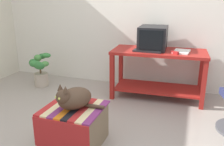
{
  "coord_description": "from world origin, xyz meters",
  "views": [
    {
      "loc": [
        1.01,
        -1.84,
        1.44
      ],
      "look_at": [
        0.08,
        0.85,
        0.55
      ],
      "focal_mm": 38.42,
      "sensor_mm": 36.0,
      "label": 1
    }
  ],
  "objects": [
    {
      "name": "desk",
      "position": [
        0.54,
        1.6,
        0.49
      ],
      "size": [
        1.37,
        0.7,
        0.72
      ],
      "rotation": [
        0.0,
        0.0,
        0.06
      ],
      "color": "maroon",
      "rests_on": "ground_plane"
    },
    {
      "name": "book",
      "position": [
        0.85,
        1.57,
        0.73
      ],
      "size": [
        0.24,
        0.32,
        0.02
      ],
      "primitive_type": "cube",
      "rotation": [
        0.0,
        0.0,
        -0.11
      ],
      "color": "white",
      "rests_on": "desk"
    },
    {
      "name": "back_wall",
      "position": [
        0.0,
        2.05,
        1.3
      ],
      "size": [
        8.0,
        0.1,
        2.6
      ],
      "primitive_type": "cube",
      "color": "silver",
      "rests_on": "ground_plane"
    },
    {
      "name": "potted_plant",
      "position": [
        -1.4,
        1.41,
        0.29
      ],
      "size": [
        0.35,
        0.38,
        0.56
      ],
      "color": "#B7A893",
      "rests_on": "ground_plane"
    },
    {
      "name": "pen",
      "position": [
        0.91,
        1.66,
        0.72
      ],
      "size": [
        0.02,
        0.14,
        0.01
      ],
      "primitive_type": "cylinder",
      "rotation": [
        0.0,
        1.57,
        1.49
      ],
      "color": "black",
      "rests_on": "desk"
    },
    {
      "name": "cat",
      "position": [
        -0.05,
        0.07,
        0.51
      ],
      "size": [
        0.48,
        0.44,
        0.28
      ],
      "rotation": [
        0.0,
        0.0,
        -0.4
      ],
      "color": "#473323",
      "rests_on": "ottoman_with_blanket"
    },
    {
      "name": "tv_monitor",
      "position": [
        0.43,
        1.66,
        0.88
      ],
      "size": [
        0.42,
        0.54,
        0.34
      ],
      "rotation": [
        0.0,
        0.0,
        0.06
      ],
      "color": "black",
      "rests_on": "desk"
    },
    {
      "name": "keyboard",
      "position": [
        0.4,
        1.45,
        0.73
      ],
      "size": [
        0.4,
        0.16,
        0.02
      ],
      "primitive_type": "cube",
      "rotation": [
        0.0,
        0.0,
        -0.02
      ],
      "color": "black",
      "rests_on": "desk"
    },
    {
      "name": "ottoman_with_blanket",
      "position": [
        -0.06,
        0.08,
        0.2
      ],
      "size": [
        0.58,
        0.55,
        0.4
      ],
      "color": "#7A664C",
      "rests_on": "ground_plane"
    },
    {
      "name": "stapler",
      "position": [
        0.77,
        1.44,
        0.74
      ],
      "size": [
        0.11,
        0.09,
        0.04
      ],
      "primitive_type": "cube",
      "rotation": [
        0.0,
        0.0,
        0.99
      ],
      "color": "#A31E1E",
      "rests_on": "desk"
    }
  ]
}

